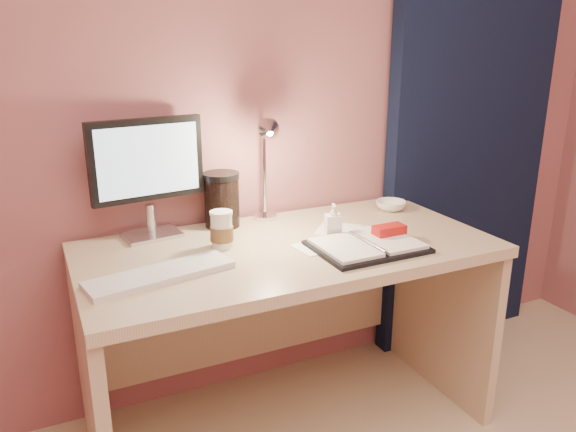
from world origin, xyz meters
name	(u,v)px	position (x,y,z in m)	size (l,w,h in m)	color
room	(455,102)	(0.95, 1.69, 1.14)	(3.50, 3.50, 3.50)	#C6B28E
desk	(280,296)	(0.00, 1.45, 0.50)	(1.40, 0.70, 0.73)	#CEB192
monitor	(147,168)	(-0.41, 1.66, 0.98)	(0.39, 0.16, 0.42)	silver
keyboard	(161,274)	(-0.46, 1.29, 0.74)	(0.44, 0.13, 0.02)	white
planner	(369,244)	(0.23, 1.23, 0.74)	(0.36, 0.27, 0.06)	black
paper_a	(315,247)	(0.07, 1.31, 0.73)	(0.13, 0.13, 0.00)	white
paper_b	(367,233)	(0.30, 1.36, 0.73)	(0.15, 0.15, 0.00)	white
paper_c	(338,229)	(0.23, 1.44, 0.73)	(0.15, 0.15, 0.00)	white
coffee_cup	(222,231)	(-0.21, 1.45, 0.79)	(0.08, 0.08, 0.13)	white
bowl	(391,206)	(0.55, 1.57, 0.75)	(0.12, 0.12, 0.04)	silver
lotion_bottle	(333,220)	(0.18, 1.39, 0.79)	(0.05, 0.06, 0.12)	white
dark_jar	(222,202)	(-0.14, 1.67, 0.82)	(0.13, 0.13, 0.18)	black
desk_lamp	(282,158)	(0.07, 1.58, 0.99)	(0.14, 0.25, 0.41)	silver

